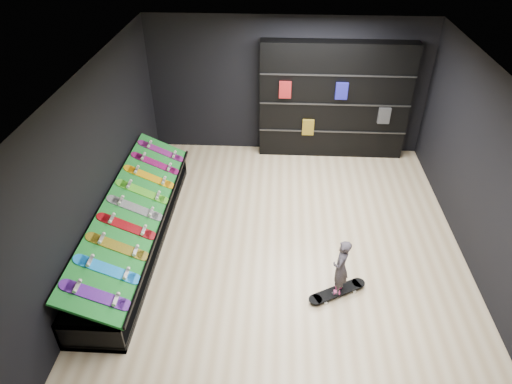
# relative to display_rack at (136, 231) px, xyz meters

# --- Properties ---
(floor) EXTENTS (6.00, 7.00, 0.01)m
(floor) POSITION_rel_display_rack_xyz_m (2.55, 0.00, -0.25)
(floor) COLOR beige
(floor) RESTS_ON ground
(ceiling) EXTENTS (6.00, 7.00, 0.01)m
(ceiling) POSITION_rel_display_rack_xyz_m (2.55, 0.00, 2.75)
(ceiling) COLOR white
(ceiling) RESTS_ON ground
(wall_back) EXTENTS (6.00, 0.02, 3.00)m
(wall_back) POSITION_rel_display_rack_xyz_m (2.55, 3.50, 1.25)
(wall_back) COLOR black
(wall_back) RESTS_ON ground
(wall_front) EXTENTS (6.00, 0.02, 3.00)m
(wall_front) POSITION_rel_display_rack_xyz_m (2.55, -3.50, 1.25)
(wall_front) COLOR black
(wall_front) RESTS_ON ground
(wall_left) EXTENTS (0.02, 7.00, 3.00)m
(wall_left) POSITION_rel_display_rack_xyz_m (-0.45, 0.00, 1.25)
(wall_left) COLOR black
(wall_left) RESTS_ON ground
(wall_right) EXTENTS (0.02, 7.00, 3.00)m
(wall_right) POSITION_rel_display_rack_xyz_m (5.55, 0.00, 1.25)
(wall_right) COLOR black
(wall_right) RESTS_ON ground
(display_rack) EXTENTS (0.90, 4.50, 0.50)m
(display_rack) POSITION_rel_display_rack_xyz_m (0.00, 0.00, 0.00)
(display_rack) COLOR black
(display_rack) RESTS_ON ground
(turf_ramp) EXTENTS (0.92, 4.50, 0.46)m
(turf_ramp) POSITION_rel_display_rack_xyz_m (0.05, 0.00, 0.46)
(turf_ramp) COLOR #10661C
(turf_ramp) RESTS_ON display_rack
(back_shelving) EXTENTS (3.18, 0.37, 2.54)m
(back_shelving) POSITION_rel_display_rack_xyz_m (3.56, 3.32, 1.02)
(back_shelving) COLOR black
(back_shelving) RESTS_ON ground
(floor_skateboard) EXTENTS (0.96, 0.67, 0.09)m
(floor_skateboard) POSITION_rel_display_rack_xyz_m (3.35, -1.03, -0.21)
(floor_skateboard) COLOR black
(floor_skateboard) RESTS_ON ground
(child) EXTENTS (0.21, 0.25, 0.58)m
(child) POSITION_rel_display_rack_xyz_m (3.35, -1.03, 0.13)
(child) COLOR black
(child) RESTS_ON floor_skateboard
(display_board_0) EXTENTS (0.93, 0.22, 0.50)m
(display_board_0) POSITION_rel_display_rack_xyz_m (0.06, -1.90, 0.49)
(display_board_0) COLOR purple
(display_board_0) RESTS_ON turf_ramp
(display_board_1) EXTENTS (0.93, 0.22, 0.50)m
(display_board_1) POSITION_rel_display_rack_xyz_m (0.06, -1.42, 0.49)
(display_board_1) COLOR blue
(display_board_1) RESTS_ON turf_ramp
(display_board_2) EXTENTS (0.93, 0.22, 0.50)m
(display_board_2) POSITION_rel_display_rack_xyz_m (0.06, -0.95, 0.49)
(display_board_2) COLOR yellow
(display_board_2) RESTS_ON turf_ramp
(display_board_3) EXTENTS (0.93, 0.22, 0.50)m
(display_board_3) POSITION_rel_display_rack_xyz_m (0.06, -0.48, 0.49)
(display_board_3) COLOR red
(display_board_3) RESTS_ON turf_ramp
(display_board_4) EXTENTS (0.93, 0.22, 0.50)m
(display_board_4) POSITION_rel_display_rack_xyz_m (0.06, 0.00, 0.49)
(display_board_4) COLOR black
(display_board_4) RESTS_ON turf_ramp
(display_board_5) EXTENTS (0.93, 0.22, 0.50)m
(display_board_5) POSITION_rel_display_rack_xyz_m (0.06, 0.48, 0.49)
(display_board_5) COLOR green
(display_board_5) RESTS_ON turf_ramp
(display_board_6) EXTENTS (0.93, 0.22, 0.50)m
(display_board_6) POSITION_rel_display_rack_xyz_m (0.06, 0.95, 0.49)
(display_board_6) COLOR yellow
(display_board_6) RESTS_ON turf_ramp
(display_board_7) EXTENTS (0.93, 0.22, 0.50)m
(display_board_7) POSITION_rel_display_rack_xyz_m (0.06, 1.42, 0.49)
(display_board_7) COLOR #E5198C
(display_board_7) RESTS_ON turf_ramp
(display_board_8) EXTENTS (0.93, 0.22, 0.50)m
(display_board_8) POSITION_rel_display_rack_xyz_m (0.06, 1.90, 0.49)
(display_board_8) COLOR #2626BF
(display_board_8) RESTS_ON turf_ramp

